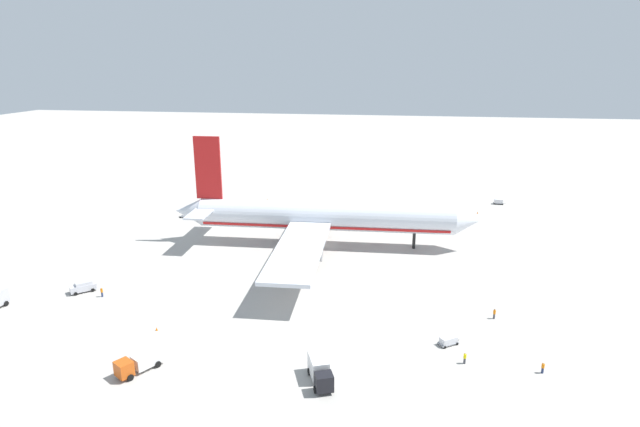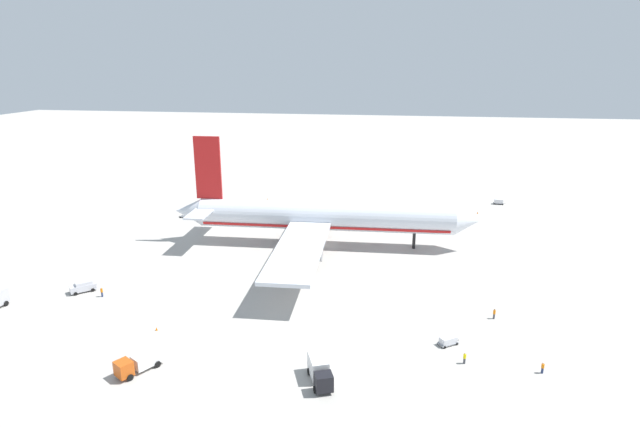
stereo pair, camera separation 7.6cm
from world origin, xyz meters
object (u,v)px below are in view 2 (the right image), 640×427
at_px(service_truck_0, 320,370).
at_px(traffic_cone_0, 478,213).
at_px(ground_worker_0, 102,292).
at_px(service_van, 83,286).
at_px(ground_worker_2, 494,314).
at_px(baggage_cart_2, 448,340).
at_px(service_truck_1, 139,362).
at_px(traffic_cone_2, 201,211).
at_px(baggage_cart_1, 499,202).
at_px(traffic_cone_3, 267,199).
at_px(ground_worker_1, 543,368).
at_px(ground_worker_3, 465,358).
at_px(baggage_cart_0, 184,216).
at_px(traffic_cone_1, 156,329).
at_px(airliner, 319,217).

distance_m(service_truck_0, traffic_cone_0, 88.79).
bearing_deg(ground_worker_0, service_van, 163.06).
bearing_deg(service_van, ground_worker_2, 1.10).
bearing_deg(baggage_cart_2, service_truck_1, -161.96).
distance_m(ground_worker_0, traffic_cone_2, 53.67).
height_order(baggage_cart_1, traffic_cone_3, baggage_cart_1).
distance_m(service_truck_0, traffic_cone_2, 85.32).
relative_size(service_truck_0, service_van, 1.49).
distance_m(ground_worker_1, traffic_cone_0, 76.67).
distance_m(ground_worker_0, ground_worker_3, 62.65).
distance_m(baggage_cart_0, traffic_cone_3, 27.37).
distance_m(baggage_cart_2, traffic_cone_0, 72.52).
bearing_deg(baggage_cart_1, traffic_cone_3, -174.63).
xyz_separation_m(service_van, traffic_cone_1, (19.65, -11.05, -0.76)).
bearing_deg(ground_worker_0, service_truck_0, -23.76).
xyz_separation_m(ground_worker_2, ground_worker_3, (-6.16, -14.12, -0.02)).
distance_m(service_truck_1, traffic_cone_1, 11.01).
bearing_deg(traffic_cone_3, service_truck_0, -70.89).
height_order(ground_worker_0, traffic_cone_0, ground_worker_0).
height_order(service_truck_0, baggage_cart_0, service_truck_0).
bearing_deg(traffic_cone_1, ground_worker_0, 147.40).
bearing_deg(traffic_cone_1, ground_worker_1, -2.37).
bearing_deg(ground_worker_3, ground_worker_0, 169.55).
distance_m(service_truck_1, traffic_cone_0, 101.25).
bearing_deg(baggage_cart_1, baggage_cart_0, -162.25).
xyz_separation_m(ground_worker_2, traffic_cone_0, (5.30, 61.88, -0.61)).
xyz_separation_m(airliner, baggage_cart_0, (-39.44, 15.11, -6.41)).
bearing_deg(ground_worker_0, traffic_cone_2, 93.06).
height_order(ground_worker_3, traffic_cone_1, ground_worker_3).
xyz_separation_m(ground_worker_1, traffic_cone_0, (1.33, 76.66, -0.54)).
height_order(ground_worker_3, traffic_cone_0, ground_worker_3).
height_order(baggage_cart_0, traffic_cone_0, traffic_cone_0).
relative_size(ground_worker_0, traffic_cone_3, 3.24).
height_order(baggage_cart_1, traffic_cone_0, baggage_cart_1).
relative_size(ground_worker_3, traffic_cone_1, 3.11).
distance_m(service_truck_1, baggage_cart_2, 44.00).
xyz_separation_m(traffic_cone_0, traffic_cone_3, (-61.12, 4.69, 0.00)).
xyz_separation_m(service_truck_0, traffic_cone_3, (-30.49, 88.02, -1.37)).
distance_m(ground_worker_1, traffic_cone_2, 99.35).
bearing_deg(baggage_cart_2, ground_worker_1, -24.15).
distance_m(baggage_cart_2, ground_worker_2, 12.36).
distance_m(service_van, traffic_cone_0, 100.13).
bearing_deg(service_truck_1, airliner, 73.35).
distance_m(service_truck_1, ground_worker_2, 54.91).
bearing_deg(traffic_cone_3, traffic_cone_2, -133.28).
bearing_deg(service_truck_1, service_truck_0, 3.69).
distance_m(baggage_cart_2, ground_worker_1, 13.13).
relative_size(baggage_cart_2, traffic_cone_0, 6.09).
relative_size(airliner, traffic_cone_0, 131.54).
xyz_separation_m(airliner, service_van, (-38.44, -31.78, -5.65)).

